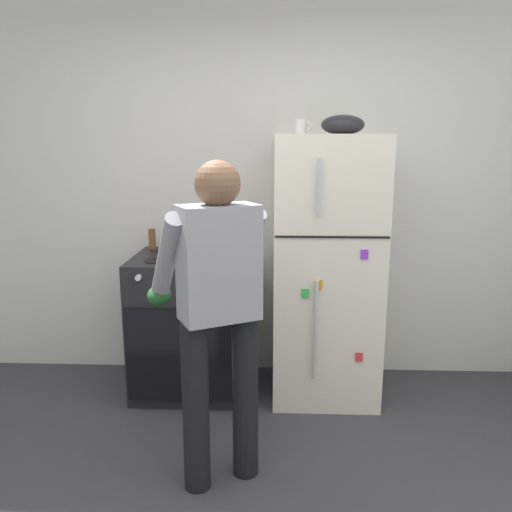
# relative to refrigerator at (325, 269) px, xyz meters

# --- Properties ---
(kitchen_wall_back) EXTENTS (6.00, 0.10, 2.70)m
(kitchen_wall_back) POSITION_rel_refrigerator_xyz_m (-0.43, 0.38, 0.49)
(kitchen_wall_back) COLOR silver
(kitchen_wall_back) RESTS_ON ground
(refrigerator) EXTENTS (0.68, 0.72, 1.72)m
(refrigerator) POSITION_rel_refrigerator_xyz_m (0.00, 0.00, 0.00)
(refrigerator) COLOR silver
(refrigerator) RESTS_ON ground
(stove_range) EXTENTS (0.76, 0.67, 0.94)m
(stove_range) POSITION_rel_refrigerator_xyz_m (-0.90, -0.01, -0.39)
(stove_range) COLOR black
(stove_range) RESTS_ON ground
(person_cook) EXTENTS (0.63, 0.66, 1.60)m
(person_cook) POSITION_rel_refrigerator_xyz_m (-0.61, -0.97, 0.09)
(person_cook) COLOR black
(person_cook) RESTS_ON ground
(red_pot) EXTENTS (0.35, 0.25, 0.11)m
(red_pot) POSITION_rel_refrigerator_xyz_m (-0.74, -0.05, 0.14)
(red_pot) COLOR red
(red_pot) RESTS_ON stove_range
(coffee_mug) EXTENTS (0.11, 0.08, 0.10)m
(coffee_mug) POSITION_rel_refrigerator_xyz_m (-0.18, 0.05, 0.91)
(coffee_mug) COLOR silver
(coffee_mug) RESTS_ON refrigerator
(pepper_mill) EXTENTS (0.05, 0.05, 0.14)m
(pepper_mill) POSITION_rel_refrigerator_xyz_m (-1.20, 0.20, 0.15)
(pepper_mill) COLOR brown
(pepper_mill) RESTS_ON stove_range
(mixing_bowl) EXTENTS (0.27, 0.27, 0.12)m
(mixing_bowl) POSITION_rel_refrigerator_xyz_m (0.08, 0.00, 0.92)
(mixing_bowl) COLOR black
(mixing_bowl) RESTS_ON refrigerator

